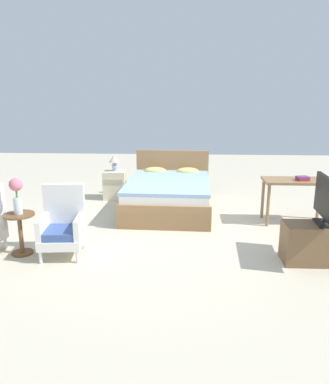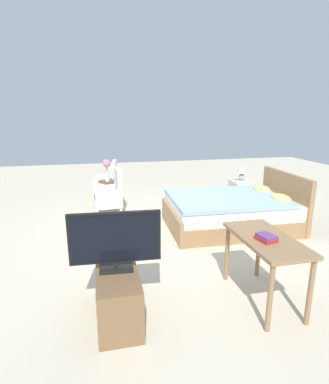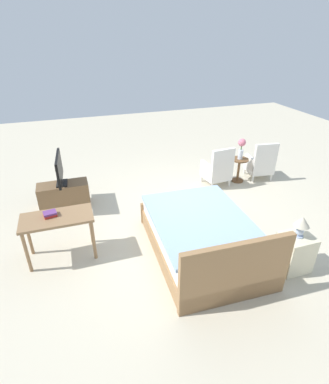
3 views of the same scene
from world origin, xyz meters
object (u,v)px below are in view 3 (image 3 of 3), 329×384
(table_lamp, at_px, (302,224))
(book_stack, at_px, (50,214))
(flower_vase, at_px, (241,147))
(side_table, at_px, (239,167))
(nightstand, at_px, (294,252))
(tv_flatscreen, at_px, (59,170))
(bed, at_px, (203,238))
(armchair_by_window_left, at_px, (261,164))
(tv_stand, at_px, (64,195))
(armchair_by_window_right, at_px, (218,170))
(vanity_desk, at_px, (58,223))

(table_lamp, bearing_deg, book_stack, -22.85)
(table_lamp, bearing_deg, flower_vase, -104.70)
(side_table, relative_size, nightstand, 0.97)
(table_lamp, relative_size, tv_flatscreen, 0.38)
(bed, xyz_separation_m, side_table, (-1.87, -2.12, 0.05))
(armchair_by_window_left, distance_m, flower_vase, 0.73)
(side_table, bearing_deg, armchair_by_window_left, 177.15)
(bed, height_order, flower_vase, flower_vase)
(flower_vase, height_order, tv_stand, flower_vase)
(flower_vase, bearing_deg, tv_flatscreen, -0.90)
(side_table, distance_m, tv_stand, 3.88)
(tv_stand, bearing_deg, book_stack, 83.67)
(tv_stand, relative_size, tv_flatscreen, 1.10)
(bed, bearing_deg, nightstand, 147.70)
(nightstand, relative_size, tv_stand, 0.60)
(armchair_by_window_right, distance_m, side_table, 0.56)
(armchair_by_window_right, relative_size, side_table, 1.65)
(bed, distance_m, armchair_by_window_right, 2.47)
(tv_flatscreen, bearing_deg, side_table, 179.10)
(bed, height_order, tv_stand, bed)
(side_table, distance_m, vanity_desk, 4.24)
(armchair_by_window_right, relative_size, table_lamp, 2.79)
(armchair_by_window_right, distance_m, tv_stand, 3.32)
(book_stack, bearing_deg, vanity_desk, 147.35)
(flower_vase, distance_m, tv_flatscreen, 3.88)
(nightstand, bearing_deg, armchair_by_window_right, -93.74)
(bed, height_order, book_stack, bed)
(armchair_by_window_left, distance_m, tv_stand, 4.44)
(tv_flatscreen, relative_size, vanity_desk, 0.84)
(book_stack, bearing_deg, tv_stand, -96.33)
(table_lamp, height_order, tv_flatscreen, tv_flatscreen)
(vanity_desk, bearing_deg, tv_flatscreen, -92.96)
(armchair_by_window_left, xyz_separation_m, book_stack, (4.60, 1.41, 0.39))
(armchair_by_window_left, bearing_deg, bed, 40.77)
(armchair_by_window_right, xyz_separation_m, tv_stand, (3.32, -0.09, -0.12))
(side_table, height_order, flower_vase, flower_vase)
(table_lamp, height_order, tv_stand, table_lamp)
(tv_stand, distance_m, vanity_desk, 1.60)
(bed, distance_m, tv_stand, 2.97)
(tv_flatscreen, height_order, vanity_desk, tv_flatscreen)
(armchair_by_window_right, bearing_deg, bed, 57.97)
(flower_vase, bearing_deg, tv_stand, -0.90)
(nightstand, bearing_deg, table_lamp, 90.00)
(bed, height_order, side_table, bed)
(tv_stand, bearing_deg, vanity_desk, 86.96)
(tv_flatscreen, bearing_deg, flower_vase, 179.10)
(tv_stand, bearing_deg, armchair_by_window_left, 178.85)
(tv_stand, xyz_separation_m, tv_flatscreen, (0.00, -0.00, 0.56))
(armchair_by_window_right, xyz_separation_m, vanity_desk, (3.40, 1.46, 0.25))
(bed, xyz_separation_m, armchair_by_window_left, (-2.43, -2.09, 0.08))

